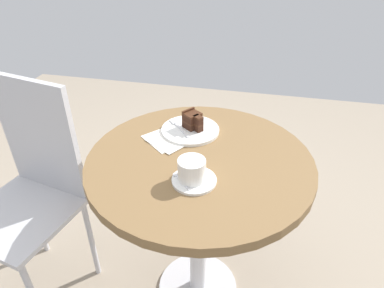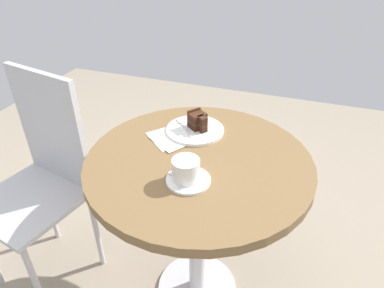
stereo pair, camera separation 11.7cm
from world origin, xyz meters
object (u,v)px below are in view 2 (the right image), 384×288
at_px(teaspoon, 174,178).
at_px(cake_plate, 195,130).
at_px(saucer, 188,180).
at_px(fork, 183,125).
at_px(coffee_cup, 187,169).
at_px(cake_slice, 198,121).
at_px(napkin, 172,138).
at_px(cafe_chair, 42,169).

relative_size(teaspoon, cake_plate, 0.35).
bearing_deg(teaspoon, saucer, -118.17).
xyz_separation_m(saucer, teaspoon, (-0.01, 0.04, 0.01)).
height_order(saucer, fork, fork).
relative_size(coffee_cup, cake_plate, 0.53).
distance_m(cake_slice, napkin, 0.12).
bearing_deg(coffee_cup, saucer, -104.81).
relative_size(teaspoon, fork, 0.61).
relative_size(cake_slice, napkin, 0.41).
bearing_deg(teaspoon, fork, -26.94).
bearing_deg(cake_slice, napkin, 139.88).
height_order(coffee_cup, cake_plate, coffee_cup).
bearing_deg(napkin, teaspoon, -156.91).
height_order(cake_slice, cafe_chair, cafe_chair).
bearing_deg(coffee_cup, cake_slice, 12.22).
bearing_deg(cafe_chair, napkin, 27.71).
bearing_deg(coffee_cup, cafe_chair, 83.86).
height_order(coffee_cup, fork, coffee_cup).
bearing_deg(cafe_chair, cake_slice, 33.37).
xyz_separation_m(cake_plate, cake_slice, (0.01, -0.01, 0.04)).
relative_size(coffee_cup, napkin, 0.55).
height_order(saucer, coffee_cup, coffee_cup).
height_order(cake_slice, fork, cake_slice).
bearing_deg(teaspoon, cake_slice, -37.63).
xyz_separation_m(cake_slice, fork, (-0.00, 0.06, -0.03)).
bearing_deg(saucer, teaspoon, 104.16).
height_order(teaspoon, cake_slice, cake_slice).
bearing_deg(napkin, cake_plate, -40.50).
distance_m(saucer, teaspoon, 0.05).
distance_m(napkin, cafe_chair, 0.57).
distance_m(cake_plate, napkin, 0.10).
bearing_deg(cake_plate, teaspoon, -173.65).
relative_size(teaspoon, napkin, 0.37).
xyz_separation_m(teaspoon, cafe_chair, (0.08, 0.62, -0.18)).
bearing_deg(saucer, fork, 23.43).
bearing_deg(coffee_cup, fork, 22.77).
xyz_separation_m(cake_slice, cafe_chair, (-0.23, 0.59, -0.21)).
relative_size(fork, cafe_chair, 0.13).
relative_size(cake_plate, fork, 1.76).
bearing_deg(cake_slice, cafe_chair, 111.41).
distance_m(coffee_cup, teaspoon, 0.05).
xyz_separation_m(cake_plate, fork, (0.01, 0.05, 0.01)).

